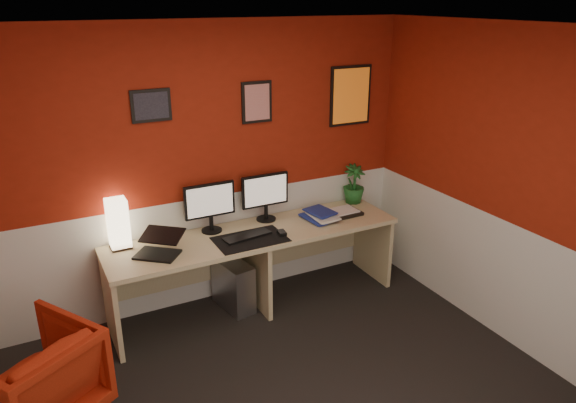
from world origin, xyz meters
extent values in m
cube|color=white|center=(0.00, 0.00, 2.50)|extent=(4.00, 3.50, 0.01)
cube|color=maroon|center=(0.00, 1.75, 1.25)|extent=(4.00, 0.01, 2.50)
cube|color=maroon|center=(2.00, 0.00, 1.25)|extent=(0.01, 3.50, 2.50)
cube|color=silver|center=(0.00, 1.75, 0.50)|extent=(4.00, 0.01, 1.00)
cube|color=silver|center=(2.00, 0.00, 0.50)|extent=(0.01, 3.50, 1.00)
cube|color=tan|center=(0.38, 1.41, 0.36)|extent=(2.60, 0.65, 0.73)
cube|color=#FFE5B2|center=(-0.72, 1.64, 0.93)|extent=(0.16, 0.16, 0.40)
cube|color=black|center=(-0.49, 1.35, 0.84)|extent=(0.40, 0.39, 0.22)
cube|color=black|center=(0.05, 1.61, 1.02)|extent=(0.45, 0.06, 0.58)
cube|color=black|center=(0.59, 1.62, 1.02)|extent=(0.45, 0.06, 0.58)
cube|color=black|center=(0.28, 1.29, 0.73)|extent=(0.60, 0.38, 0.01)
cube|color=black|center=(0.28, 1.34, 0.74)|extent=(0.44, 0.20, 0.02)
cube|color=black|center=(0.57, 1.25, 0.75)|extent=(0.07, 0.11, 0.03)
imported|color=navy|center=(0.90, 1.40, 0.74)|extent=(0.27, 0.34, 0.03)
imported|color=silver|center=(0.94, 1.37, 0.77)|extent=(0.22, 0.30, 0.02)
imported|color=navy|center=(0.95, 1.41, 0.79)|extent=(0.25, 0.31, 0.03)
cube|color=black|center=(1.27, 1.41, 0.74)|extent=(0.36, 0.26, 0.03)
imported|color=#19591E|center=(1.55, 1.64, 0.92)|extent=(0.22, 0.22, 0.38)
cube|color=#99999E|center=(0.18, 1.48, 0.23)|extent=(0.27, 0.48, 0.45)
imported|color=#B5270F|center=(-1.50, 0.76, 0.33)|extent=(0.99, 1.00, 0.67)
cube|color=black|center=(-0.35, 1.74, 1.85)|extent=(0.32, 0.02, 0.26)
cube|color=red|center=(0.57, 1.74, 1.80)|extent=(0.28, 0.02, 0.36)
cube|color=orange|center=(1.54, 1.74, 1.78)|extent=(0.44, 0.02, 0.56)
camera|label=1|loc=(-1.33, -2.55, 2.66)|focal=33.65mm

